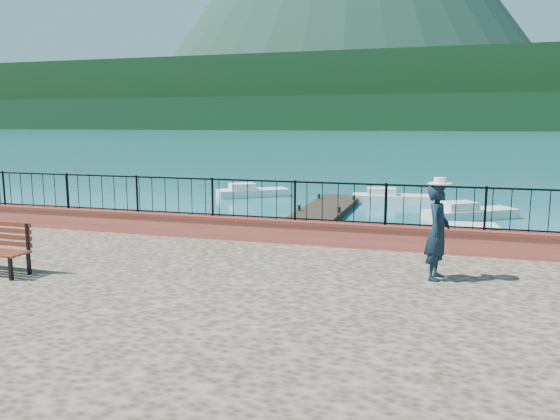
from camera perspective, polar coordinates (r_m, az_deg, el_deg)
The scene contains 13 objects.
ground at distance 10.50m, azimuth -2.29°, elevation -14.23°, with size 2000.00×2000.00×0.00m, color #19596B.
parapet at distance 13.46m, azimuth 2.80°, elevation -2.34°, with size 28.00×0.46×0.58m, color #C75648.
railing at distance 13.33m, azimuth 2.82°, elevation 0.89°, with size 27.00×0.05×0.95m, color black.
dock at distance 22.10m, azimuth 2.92°, elevation -1.35°, with size 2.00×16.00×0.30m, color #2D231C.
far_forest at distance 309.16m, azimuth 16.35°, elevation 9.67°, with size 900.00×60.00×18.00m, color black.
foothills at distance 369.56m, azimuth 16.54°, elevation 11.53°, with size 900.00×120.00×44.00m, color black.
person at distance 10.74m, azimuth 16.14°, elevation -2.23°, with size 0.67×0.44×1.83m, color black.
hat at distance 10.60m, azimuth 16.37°, elevation 2.95°, with size 0.44×0.44×0.12m, color white.
boat_0 at distance 20.00m, azimuth -12.95°, elevation -1.95°, with size 3.90×1.30×0.80m, color silver.
boat_1 at distance 19.68m, azimuth 21.43°, elevation -2.54°, with size 4.37×1.30×0.80m, color silver.
boat_2 at distance 25.18m, azimuth 19.31°, elevation 0.02°, with size 4.13×1.30×0.80m, color silver.
boat_3 at distance 31.02m, azimuth -2.88°, elevation 2.15°, with size 3.99×1.30×0.80m, color silver.
boat_4 at distance 29.14m, azimuth 11.81°, elevation 1.52°, with size 4.28×1.30×0.80m, color silver.
Camera 1 is at (3.16, -9.11, 4.17)m, focal length 35.00 mm.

